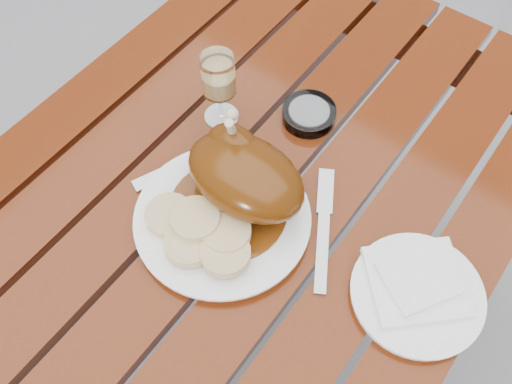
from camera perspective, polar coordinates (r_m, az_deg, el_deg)
ground at (r=1.61m, az=-0.86°, el=-14.29°), size 60.00×60.00×0.00m
table at (r=1.25m, az=-1.09°, el=-9.02°), size 0.80×1.20×0.75m
dinner_plate at (r=0.88m, az=-3.36°, el=-2.72°), size 0.34×0.34×0.02m
roast_duck at (r=0.85m, az=-1.30°, el=1.85°), size 0.20×0.19×0.14m
bread_dumplings at (r=0.85m, az=-5.53°, el=-4.04°), size 0.18×0.12×0.03m
wine_glass at (r=0.96m, az=-3.68°, el=10.20°), size 0.08×0.08×0.14m
side_plate at (r=0.86m, az=15.79°, el=-9.84°), size 0.21×0.21×0.02m
napkin at (r=0.85m, az=15.72°, el=-8.63°), size 0.18×0.18×0.01m
ashtray at (r=1.00m, az=5.31°, el=7.77°), size 0.12×0.12×0.02m
fork at (r=0.95m, az=-6.96°, el=2.84°), size 0.10×0.18×0.01m
knife at (r=0.88m, az=6.71°, el=-4.52°), size 0.11×0.17×0.01m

